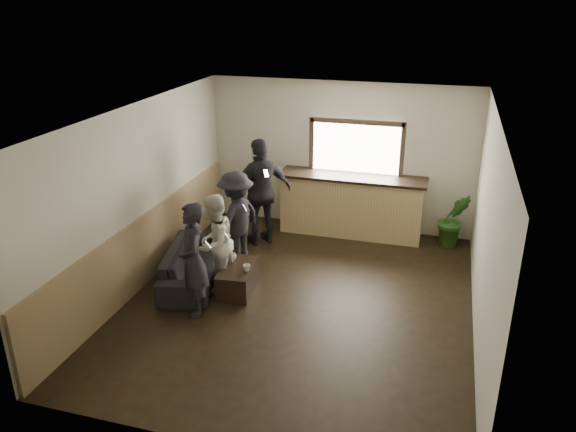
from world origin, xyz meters
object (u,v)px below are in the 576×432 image
(sofa, at_px, (193,264))
(cup_a, at_px, (232,257))
(person_d, at_px, (261,192))
(cup_b, at_px, (247,268))
(potted_plant, at_px, (453,220))
(person_c, at_px, (236,218))
(person_a, at_px, (193,260))
(coffee_table, at_px, (238,278))
(bar_counter, at_px, (352,201))
(person_b, at_px, (214,243))

(sofa, bearing_deg, cup_a, -95.56)
(person_d, bearing_deg, cup_b, 58.92)
(cup_a, relative_size, potted_plant, 0.13)
(cup_a, bearing_deg, person_d, 91.47)
(person_c, xyz_separation_m, person_d, (0.15, 0.86, 0.17))
(cup_a, xyz_separation_m, person_c, (-0.19, 0.71, 0.36))
(potted_plant, height_order, person_d, person_d)
(person_a, distance_m, person_c, 1.68)
(coffee_table, distance_m, potted_plant, 4.07)
(cup_a, bearing_deg, sofa, -172.33)
(bar_counter, distance_m, person_c, 2.37)
(cup_b, bearing_deg, person_c, 118.19)
(cup_b, bearing_deg, person_d, 101.67)
(coffee_table, height_order, cup_b, cup_b)
(sofa, bearing_deg, bar_counter, -52.88)
(potted_plant, distance_m, person_d, 3.46)
(person_b, relative_size, person_c, 0.95)
(sofa, relative_size, person_c, 1.19)
(person_d, bearing_deg, bar_counter, 167.17)
(person_a, bearing_deg, cup_a, 139.10)
(coffee_table, bearing_deg, person_b, -175.30)
(cup_b, bearing_deg, cup_a, 140.38)
(bar_counter, distance_m, person_b, 3.12)
(person_a, height_order, person_b, person_a)
(sofa, height_order, person_c, person_c)
(person_b, xyz_separation_m, person_d, (0.15, 1.80, 0.21))
(bar_counter, xyz_separation_m, cup_a, (-1.44, -2.43, -0.20))
(bar_counter, xyz_separation_m, coffee_table, (-1.28, -2.63, -0.45))
(potted_plant, relative_size, person_d, 0.52)
(coffee_table, xyz_separation_m, potted_plant, (3.13, 2.58, 0.31))
(bar_counter, height_order, person_c, bar_counter)
(coffee_table, bearing_deg, person_c, 111.03)
(person_b, bearing_deg, person_d, -179.50)
(person_b, bearing_deg, person_a, 5.24)
(sofa, height_order, cup_a, sofa)
(sofa, relative_size, person_a, 1.14)
(cup_b, bearing_deg, person_b, 174.05)
(person_d, bearing_deg, sofa, 27.40)
(cup_b, distance_m, person_d, 1.97)
(coffee_table, height_order, person_a, person_a)
(sofa, height_order, cup_b, sofa)
(bar_counter, height_order, cup_a, bar_counter)
(sofa, distance_m, person_c, 1.05)
(bar_counter, bearing_deg, potted_plant, -1.42)
(sofa, distance_m, coffee_table, 0.81)
(bar_counter, distance_m, cup_b, 2.93)
(coffee_table, xyz_separation_m, person_b, (-0.35, -0.03, 0.57))
(person_d, bearing_deg, person_c, 37.44)
(bar_counter, bearing_deg, person_c, -133.56)
(sofa, bearing_deg, potted_plant, -71.13)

